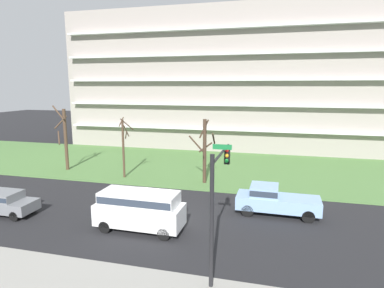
{
  "coord_description": "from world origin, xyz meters",
  "views": [
    {
      "loc": [
        6.62,
        -18.9,
        8.47
      ],
      "look_at": [
        0.22,
        6.0,
        3.87
      ],
      "focal_mm": 30.52,
      "sensor_mm": 36.0,
      "label": 1
    }
  ],
  "objects_px": {
    "sedan_gray_center_right": "(3,202)",
    "traffic_signal_mast": "(218,188)",
    "tree_center": "(205,149)",
    "tree_left": "(124,146)",
    "tree_far_left": "(65,138)",
    "van_white_near_left": "(139,208)",
    "pickup_blue_center_left": "(274,199)"
  },
  "relations": [
    {
      "from": "sedan_gray_center_right",
      "to": "traffic_signal_mast",
      "type": "xyz_separation_m",
      "value": [
        14.99,
        -3.07,
        3.09
      ]
    },
    {
      "from": "tree_center",
      "to": "tree_left",
      "type": "bearing_deg",
      "value": -178.87
    },
    {
      "from": "traffic_signal_mast",
      "to": "tree_far_left",
      "type": "bearing_deg",
      "value": 141.78
    },
    {
      "from": "tree_left",
      "to": "van_white_near_left",
      "type": "bearing_deg",
      "value": -59.73
    },
    {
      "from": "pickup_blue_center_left",
      "to": "traffic_signal_mast",
      "type": "xyz_separation_m",
      "value": [
        -2.48,
        -7.57,
        2.95
      ]
    },
    {
      "from": "tree_left",
      "to": "tree_center",
      "type": "xyz_separation_m",
      "value": [
        7.56,
        0.15,
        0.02
      ]
    },
    {
      "from": "sedan_gray_center_right",
      "to": "tree_left",
      "type": "bearing_deg",
      "value": 68.09
    },
    {
      "from": "tree_far_left",
      "to": "van_white_near_left",
      "type": "distance_m",
      "value": 17.07
    },
    {
      "from": "tree_left",
      "to": "tree_center",
      "type": "height_order",
      "value": "tree_left"
    },
    {
      "from": "van_white_near_left",
      "to": "sedan_gray_center_right",
      "type": "xyz_separation_m",
      "value": [
        -9.78,
        -0.0,
        -0.52
      ]
    },
    {
      "from": "pickup_blue_center_left",
      "to": "sedan_gray_center_right",
      "type": "distance_m",
      "value": 18.04
    },
    {
      "from": "van_white_near_left",
      "to": "traffic_signal_mast",
      "type": "relative_size",
      "value": 0.9
    },
    {
      "from": "tree_left",
      "to": "tree_center",
      "type": "bearing_deg",
      "value": 1.13
    },
    {
      "from": "tree_left",
      "to": "sedan_gray_center_right",
      "type": "relative_size",
      "value": 1.29
    },
    {
      "from": "tree_center",
      "to": "pickup_blue_center_left",
      "type": "distance_m",
      "value": 8.48
    },
    {
      "from": "tree_center",
      "to": "pickup_blue_center_left",
      "type": "bearing_deg",
      "value": -43.45
    },
    {
      "from": "van_white_near_left",
      "to": "pickup_blue_center_left",
      "type": "relative_size",
      "value": 0.96
    },
    {
      "from": "tree_center",
      "to": "pickup_blue_center_left",
      "type": "relative_size",
      "value": 1.04
    },
    {
      "from": "tree_left",
      "to": "traffic_signal_mast",
      "type": "distance_m",
      "value": 17.14
    },
    {
      "from": "tree_far_left",
      "to": "traffic_signal_mast",
      "type": "height_order",
      "value": "tree_far_left"
    },
    {
      "from": "sedan_gray_center_right",
      "to": "traffic_signal_mast",
      "type": "height_order",
      "value": "traffic_signal_mast"
    },
    {
      "from": "tree_left",
      "to": "van_white_near_left",
      "type": "height_order",
      "value": "tree_left"
    },
    {
      "from": "pickup_blue_center_left",
      "to": "tree_center",
      "type": "bearing_deg",
      "value": -42.45
    },
    {
      "from": "van_white_near_left",
      "to": "pickup_blue_center_left",
      "type": "height_order",
      "value": "van_white_near_left"
    },
    {
      "from": "tree_far_left",
      "to": "sedan_gray_center_right",
      "type": "bearing_deg",
      "value": -74.81
    },
    {
      "from": "tree_far_left",
      "to": "tree_center",
      "type": "distance_m",
      "value": 14.55
    },
    {
      "from": "tree_left",
      "to": "traffic_signal_mast",
      "type": "xyz_separation_m",
      "value": [
        11.05,
        -13.08,
        0.92
      ]
    },
    {
      "from": "tree_center",
      "to": "pickup_blue_center_left",
      "type": "xyz_separation_m",
      "value": [
        5.97,
        -5.66,
        -2.04
      ]
    },
    {
      "from": "pickup_blue_center_left",
      "to": "traffic_signal_mast",
      "type": "distance_m",
      "value": 8.5
    },
    {
      "from": "tree_far_left",
      "to": "traffic_signal_mast",
      "type": "relative_size",
      "value": 1.13
    },
    {
      "from": "tree_left",
      "to": "sedan_gray_center_right",
      "type": "bearing_deg",
      "value": -111.48
    },
    {
      "from": "tree_center",
      "to": "sedan_gray_center_right",
      "type": "bearing_deg",
      "value": -138.54
    }
  ]
}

